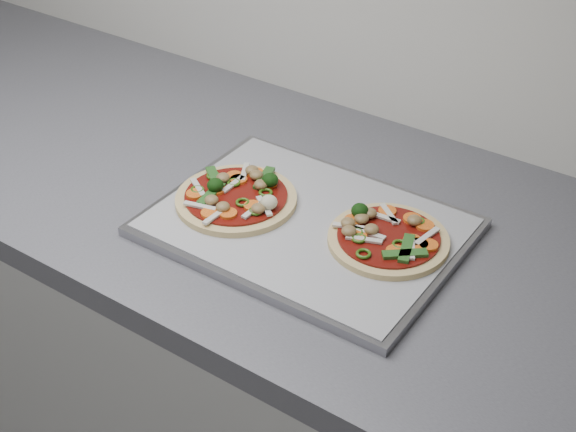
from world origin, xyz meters
The scene contains 6 objects.
base_cabinet centered at (0.00, 1.30, 0.43)m, with size 3.60×0.60×0.86m, color #B0B0AD.
countertop centered at (0.00, 1.30, 0.88)m, with size 3.60×0.60×0.04m, color slate.
baking_tray centered at (0.66, 1.25, 0.91)m, with size 0.41×0.31×0.01m, color gray.
parchment centered at (0.66, 1.25, 0.91)m, with size 0.40×0.29×0.00m, color #9E9FA4.
pizza_left centered at (0.56, 1.24, 0.92)m, with size 0.23×0.23×0.03m.
pizza_right centered at (0.78, 1.28, 0.92)m, with size 0.17×0.17×0.03m.
Camera 1 is at (1.15, 0.51, 1.56)m, focal length 50.00 mm.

